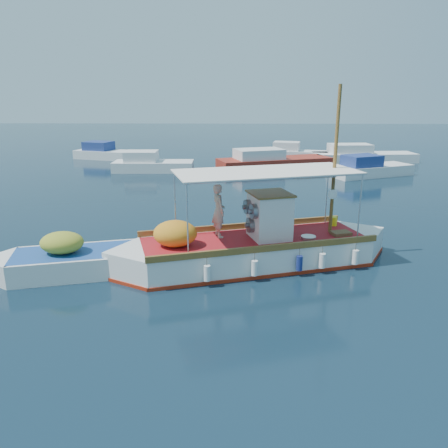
{
  "coord_description": "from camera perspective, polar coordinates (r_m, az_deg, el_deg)",
  "views": [
    {
      "loc": [
        -0.6,
        -14.41,
        5.84
      ],
      "look_at": [
        -0.95,
        0.0,
        1.56
      ],
      "focal_mm": 35.0,
      "sensor_mm": 36.0,
      "label": 1
    }
  ],
  "objects": [
    {
      "name": "bg_boat_far_n",
      "position": [
        42.17,
        9.1,
        9.03
      ],
      "size": [
        6.28,
        3.32,
        1.8
      ],
      "rotation": [
        0.0,
        0.0,
        -0.23
      ],
      "color": "silver",
      "rests_on": "ground"
    },
    {
      "name": "bg_boat_far_w",
      "position": [
        43.33,
        -15.2,
        8.87
      ],
      "size": [
        6.48,
        3.98,
        1.8
      ],
      "rotation": [
        0.0,
        0.0,
        -0.3
      ],
      "color": "silver",
      "rests_on": "ground"
    },
    {
      "name": "bg_boat_nw",
      "position": [
        35.34,
        -9.5,
        7.6
      ],
      "size": [
        6.29,
        2.55,
        1.8
      ],
      "rotation": [
        0.0,
        0.0,
        0.02
      ],
      "color": "silver",
      "rests_on": "ground"
    },
    {
      "name": "dinghy",
      "position": [
        15.65,
        -17.22,
        -4.77
      ],
      "size": [
        6.75,
        3.14,
        1.7
      ],
      "rotation": [
        0.0,
        0.0,
        0.25
      ],
      "color": "white",
      "rests_on": "ground"
    },
    {
      "name": "fishing_caique",
      "position": [
        15.6,
        3.8,
        -3.28
      ],
      "size": [
        10.05,
        4.96,
        6.41
      ],
      "rotation": [
        0.0,
        0.0,
        0.3
      ],
      "color": "white",
      "rests_on": "ground"
    },
    {
      "name": "bg_boat_ne",
      "position": [
        34.5,
        18.41,
        6.77
      ],
      "size": [
        6.66,
        4.56,
        1.8
      ],
      "rotation": [
        0.0,
        0.0,
        0.42
      ],
      "color": "silver",
      "rests_on": "ground"
    },
    {
      "name": "bg_boat_e",
      "position": [
        41.83,
        17.45,
        8.43
      ],
      "size": [
        9.23,
        3.3,
        1.8
      ],
      "rotation": [
        0.0,
        0.0,
        0.08
      ],
      "color": "silver",
      "rests_on": "ground"
    },
    {
      "name": "bg_boat_n",
      "position": [
        36.78,
        6.19,
        8.07
      ],
      "size": [
        9.85,
        5.77,
        1.8
      ],
      "rotation": [
        0.0,
        0.0,
        0.34
      ],
      "color": "maroon",
      "rests_on": "ground"
    },
    {
      "name": "ground",
      "position": [
        15.56,
        3.52,
        -5.56
      ],
      "size": [
        160.0,
        160.0,
        0.0
      ],
      "primitive_type": "plane",
      "color": "black",
      "rests_on": "ground"
    }
  ]
}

